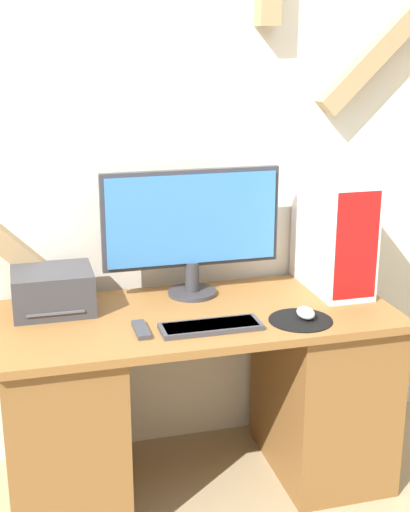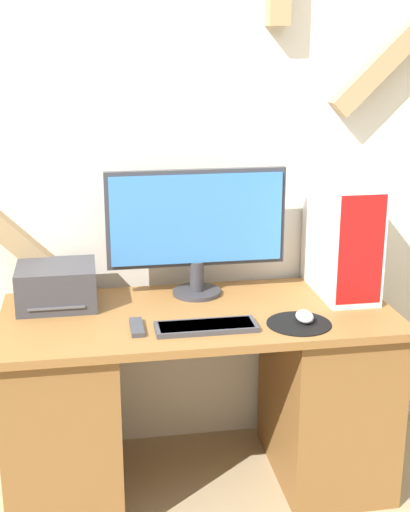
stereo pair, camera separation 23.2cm
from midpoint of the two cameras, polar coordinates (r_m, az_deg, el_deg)
name	(u,v)px [view 1 (the left image)]	position (r m, az deg, el deg)	size (l,w,h in m)	color
wall_back	(175,121)	(2.79, -4.80, 10.69)	(6.40, 0.13, 2.70)	silver
desk	(199,397)	(2.74, -2.95, -11.24)	(1.43, 0.64, 0.71)	brown
monitor	(192,224)	(2.69, -3.55, 2.52)	(0.68, 0.19, 0.49)	#333338
keyboard	(210,326)	(2.45, -2.29, -5.70)	(0.35, 0.12, 0.02)	#3D3D42
mousepad	(301,320)	(2.53, 5.05, -5.18)	(0.23, 0.23, 0.00)	black
mouse	(306,313)	(2.53, 5.47, -4.60)	(0.06, 0.09, 0.04)	silver
computer_tower	(333,233)	(2.81, 7.93, 1.84)	(0.19, 0.41, 0.45)	white
printer	(53,291)	(2.67, -14.54, -2.75)	(0.29, 0.25, 0.16)	#38383D
remote_control	(141,330)	(2.45, -7.86, -5.91)	(0.04, 0.15, 0.02)	#38383D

